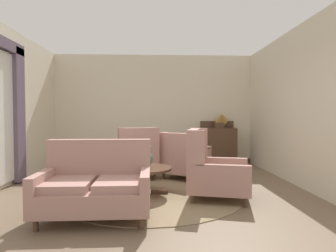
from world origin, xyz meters
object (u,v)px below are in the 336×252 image
armchair_back_corner (137,157)px  sideboard (218,144)px  side_table (199,161)px  armchair_far_left (184,159)px  coffee_table (146,172)px  porcelain_vase (147,158)px  armchair_near_sideboard (212,171)px  gramophone (221,119)px  settee (96,186)px

armchair_back_corner → sideboard: size_ratio=0.92×
side_table → armchair_far_left: bearing=121.4°
coffee_table → porcelain_vase: bearing=-57.0°
porcelain_vase → armchair_far_left: armchair_far_left is taller
armchair_near_sideboard → gramophone: 3.21m
side_table → sideboard: sideboard is taller
settee → armchair_far_left: settee is taller
coffee_table → armchair_back_corner: (-0.24, 1.19, 0.07)m
coffee_table → armchair_far_left: (0.74, 1.18, 0.04)m
side_table → gramophone: 2.32m
armchair_near_sideboard → side_table: bearing=16.4°
coffee_table → armchair_back_corner: 1.22m
coffee_table → armchair_far_left: armchair_far_left is taller
porcelain_vase → side_table: size_ratio=0.49×
settee → side_table: settee is taller
porcelain_vase → sideboard: 3.39m
coffee_table → gramophone: 3.44m
side_table → sideboard: bearing=68.2°
gramophone → settee: bearing=-123.2°
side_table → settee: bearing=-131.8°
coffee_table → settee: 1.17m
settee → armchair_far_left: 2.56m
coffee_table → gramophone: bearing=55.9°
armchair_far_left → sideboard: size_ratio=1.01×
coffee_table → porcelain_vase: porcelain_vase is taller
settee → armchair_near_sideboard: (1.64, 0.76, 0.04)m
porcelain_vase → armchair_near_sideboard: armchair_near_sideboard is taller
armchair_far_left → armchair_near_sideboard: size_ratio=1.07×
porcelain_vase → sideboard: bearing=57.9°
settee → gramophone: (2.46, 3.77, 0.82)m
armchair_far_left → gramophone: size_ratio=2.33×
armchair_back_corner → gramophone: (2.10, 1.57, 0.78)m
settee → gramophone: size_ratio=2.77×
armchair_far_left → settee: bearing=94.3°
armchair_back_corner → side_table: 1.30m
armchair_back_corner → side_table: (1.23, -0.42, -0.02)m
side_table → sideboard: size_ratio=0.61×
coffee_table → settee: (-0.60, -1.00, 0.03)m
settee → armchair_back_corner: 2.23m
armchair_far_left → armchair_back_corner: armchair_back_corner is taller
coffee_table → armchair_far_left: bearing=58.1°
armchair_near_sideboard → gramophone: (0.82, 3.01, 0.78)m
porcelain_vase → armchair_near_sideboard: bearing=-11.9°
coffee_table → armchair_back_corner: bearing=101.2°
armchair_far_left → armchair_near_sideboard: bearing=137.9°
coffee_table → armchair_near_sideboard: armchair_near_sideboard is taller
porcelain_vase → armchair_near_sideboard: (1.03, -0.22, -0.17)m
side_table → sideboard: (0.83, 2.08, 0.12)m
porcelain_vase → side_table: bearing=39.4°
coffee_table → sideboard: bearing=57.4°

